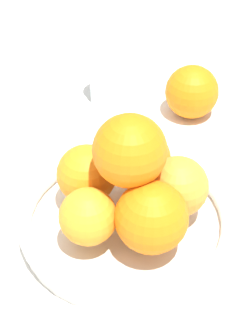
% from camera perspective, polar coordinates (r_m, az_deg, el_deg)
% --- Properties ---
extents(ground_plane, '(4.00, 4.00, 0.00)m').
position_cam_1_polar(ground_plane, '(0.71, 0.00, -6.24)').
color(ground_plane, silver).
extents(fruit_bowl, '(0.26, 0.26, 0.03)m').
position_cam_1_polar(fruit_bowl, '(0.70, 0.00, -5.43)').
color(fruit_bowl, silver).
rests_on(fruit_bowl, ground_plane).
extents(orange_pile, '(0.19, 0.18, 0.15)m').
position_cam_1_polar(orange_pile, '(0.65, 0.60, -1.44)').
color(orange_pile, orange).
rests_on(orange_pile, fruit_bowl).
extents(stray_orange, '(0.08, 0.08, 0.08)m').
position_cam_1_polar(stray_orange, '(0.88, 6.71, 7.69)').
color(stray_orange, orange).
rests_on(stray_orange, ground_plane).
extents(drinking_glass, '(0.06, 0.06, 0.11)m').
position_cam_1_polar(drinking_glass, '(0.91, -1.79, 9.70)').
color(drinking_glass, silver).
rests_on(drinking_glass, ground_plane).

